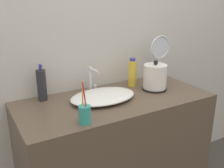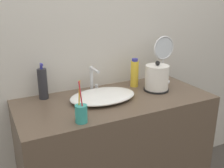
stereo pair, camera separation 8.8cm
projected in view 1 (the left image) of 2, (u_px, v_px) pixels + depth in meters
The scene contains 9 objects.
wall_back at pixel (93, 24), 1.74m from camera, with size 6.00×0.04×2.60m.
vanity_counter at pixel (115, 158), 1.78m from camera, with size 1.22×0.55×0.87m.
sink_basin at pixel (103, 96), 1.61m from camera, with size 0.42×0.28×0.05m.
faucet at pixel (92, 78), 1.72m from camera, with size 0.06×0.13×0.17m.
electric_kettle at pixel (155, 78), 1.77m from camera, with size 0.17×0.17×0.21m.
toothbrush_cup at pixel (85, 114), 1.31m from camera, with size 0.06×0.06×0.22m.
lotion_bottle at pixel (42, 85), 1.58m from camera, with size 0.06×0.06×0.23m.
shampoo_bottle at pixel (132, 73), 1.84m from camera, with size 0.06×0.06×0.20m.
vanity_mirror at pixel (160, 56), 1.91m from camera, with size 0.17×0.12×0.34m.
Camera 1 is at (-0.78, -1.03, 1.48)m, focal length 42.00 mm.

